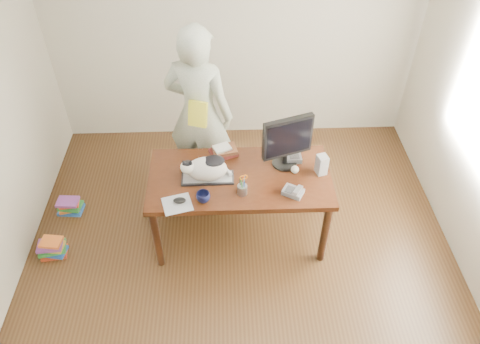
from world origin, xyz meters
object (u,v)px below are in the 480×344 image
Objects in this scene: keyboard at (208,178)px; calculator at (293,156)px; baseball at (295,169)px; book_pile_b at (70,206)px; book_stack at (224,151)px; person at (199,115)px; book_pile_a at (53,248)px; monitor at (287,140)px; cat at (205,168)px; coffee_mug at (203,197)px; desk at (239,182)px; speaker at (322,165)px; mouse at (180,200)px; phone at (294,192)px; pen_cup at (242,189)px.

calculator is at bearing 17.70° from keyboard.
calculator reaches higher than keyboard.
book_pile_b is (-2.21, 0.32, -0.71)m from baseball.
person reaches higher than book_stack.
baseball is 0.26× the size of book_pile_a.
monitor is 0.63m from book_stack.
person reaches higher than monitor.
cat is 0.27m from coffee_mug.
person is (-0.85, 0.67, 0.14)m from baseball.
desk is 0.60m from monitor.
person is (-1.08, 0.67, 0.08)m from speaker.
cat is 0.38m from book_stack.
mouse is 0.95m from phone.
phone is (0.95, 0.07, 0.00)m from mouse.
monitor reaches higher than keyboard.
desk is 13.97× the size of coffee_mug.
keyboard is at bearing 6.93° from book_pile_a.
baseball is 0.68m from book_stack.
baseball is 2.36m from book_pile_a.
phone is at bearing 4.24° from coffee_mug.
person is (-0.78, 0.56, -0.12)m from monitor.
person reaches higher than coffee_mug.
coffee_mug reaches higher than mouse.
cat is 2.16× the size of phone.
person is at bearing 131.67° from speaker.
pen_cup is at bearing -152.63° from baseball.
book_pile_a is at bearing 168.91° from speaker.
monitor is 2.43× the size of pen_cup.
phone reaches higher than calculator.
phone is at bearing -11.26° from mouse.
desk is at bearing 175.05° from phone.
baseball is at bearing -95.37° from calculator.
pen_cup is 1.83× the size of coffee_mug.
calculator is (0.48, 0.44, -0.03)m from pen_cup.
book_stack is 1.54× the size of calculator.
desk is at bearing 174.90° from baseball.
speaker is at bearing 72.70° from phone.
mouse is at bearing -161.60° from baseball.
coffee_mug is at bearing -146.07° from phone.
keyboard is 1.00m from speaker.
cat is at bearing 174.00° from monitor.
person is at bearing 66.51° from mouse.
book_pile_a is at bearing -173.35° from cat.
coffee_mug reaches higher than book_pile_b.
phone is 0.27m from baseball.
speaker is 0.10× the size of person.
mouse is (-0.52, -0.09, -0.03)m from pen_cup.
calculator is 0.68× the size of book_pile_a.
speaker is 0.70× the size of book_pile_a.
speaker is (0.30, -0.11, -0.19)m from monitor.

